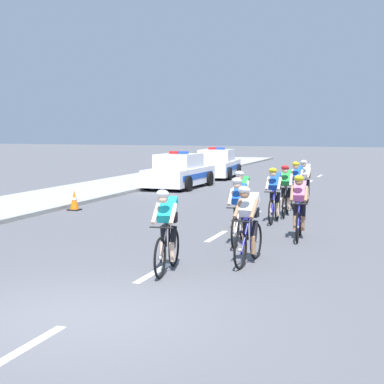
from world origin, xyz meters
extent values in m
plane|color=#56565B|center=(0.00, 0.00, 0.00)|extent=(160.00, 160.00, 0.00)
cube|color=#A3A099|center=(-7.83, 14.00, 0.06)|extent=(3.67, 60.00, 0.12)
cube|color=#9E9E99|center=(-6.07, 14.00, 0.07)|extent=(0.16, 60.00, 0.13)
cube|color=white|center=(0.00, -1.31, 0.00)|extent=(0.14, 1.60, 0.01)
cube|color=white|center=(0.00, 2.69, 0.00)|extent=(0.14, 1.60, 0.01)
cube|color=white|center=(0.00, 6.69, 0.00)|extent=(0.14, 1.60, 0.01)
cube|color=white|center=(0.00, 10.69, 0.00)|extent=(0.14, 1.60, 0.01)
cube|color=white|center=(0.00, 14.69, 0.00)|extent=(0.14, 1.60, 0.01)
cube|color=white|center=(0.00, 18.69, 0.00)|extent=(0.14, 1.60, 0.01)
cube|color=white|center=(0.00, 22.69, 0.00)|extent=(0.14, 1.60, 0.01)
cube|color=white|center=(0.00, 26.69, 0.00)|extent=(0.14, 1.60, 0.01)
torus|color=black|center=(0.27, 2.33, 0.36)|extent=(0.12, 0.72, 0.72)
cylinder|color=#99999E|center=(0.27, 2.33, 0.36)|extent=(0.07, 0.07, 0.06)
torus|color=black|center=(0.15, 3.32, 0.36)|extent=(0.12, 0.72, 0.72)
cylinder|color=#99999E|center=(0.15, 3.32, 0.36)|extent=(0.07, 0.07, 0.06)
cylinder|color=black|center=(0.22, 2.78, 0.90)|extent=(0.10, 0.55, 0.04)
cylinder|color=black|center=(0.24, 2.60, 0.58)|extent=(0.09, 0.48, 0.63)
cylinder|color=black|center=(0.19, 2.97, 0.60)|extent=(0.04, 0.04, 0.65)
cylinder|color=black|center=(0.26, 2.43, 0.88)|extent=(0.42, 0.07, 0.03)
cube|color=black|center=(0.19, 2.97, 0.94)|extent=(0.12, 0.23, 0.05)
cube|color=#19B2B7|center=(0.21, 2.85, 1.14)|extent=(0.34, 0.58, 0.45)
cube|color=black|center=(0.20, 2.96, 0.98)|extent=(0.30, 0.23, 0.18)
cylinder|color=black|center=(0.29, 2.92, 0.64)|extent=(0.13, 0.23, 0.40)
cylinder|color=beige|center=(0.30, 2.85, 0.37)|extent=(0.11, 0.16, 0.36)
cylinder|color=black|center=(0.11, 2.90, 0.64)|extent=(0.13, 0.18, 0.40)
cylinder|color=beige|center=(0.12, 2.82, 0.37)|extent=(0.10, 0.13, 0.36)
cylinder|color=beige|center=(0.39, 2.65, 1.09)|extent=(0.12, 0.41, 0.35)
cylinder|color=beige|center=(0.07, 2.62, 1.09)|extent=(0.12, 0.41, 0.35)
sphere|color=beige|center=(0.24, 2.55, 1.38)|extent=(0.19, 0.19, 0.19)
ellipsoid|color=white|center=(0.24, 2.54, 1.45)|extent=(0.26, 0.34, 0.24)
torus|color=black|center=(1.41, 3.46, 0.36)|extent=(0.09, 0.73, 0.72)
cylinder|color=#99999E|center=(1.41, 3.46, 0.36)|extent=(0.06, 0.06, 0.06)
torus|color=black|center=(1.47, 4.46, 0.36)|extent=(0.09, 0.73, 0.72)
cylinder|color=#99999E|center=(1.47, 4.46, 0.36)|extent=(0.06, 0.06, 0.06)
cylinder|color=#1E1E99|center=(1.44, 3.91, 0.90)|extent=(0.07, 0.55, 0.04)
cylinder|color=#1E1E99|center=(1.42, 3.74, 0.58)|extent=(0.07, 0.48, 0.63)
cylinder|color=#1E1E99|center=(1.45, 4.11, 0.60)|extent=(0.04, 0.04, 0.65)
cylinder|color=black|center=(1.41, 3.56, 0.88)|extent=(0.42, 0.06, 0.03)
cube|color=black|center=(1.45, 4.11, 0.94)|extent=(0.11, 0.23, 0.05)
cube|color=white|center=(1.44, 3.98, 1.14)|extent=(0.32, 0.57, 0.44)
cube|color=black|center=(1.45, 4.10, 0.98)|extent=(0.29, 0.22, 0.18)
cylinder|color=black|center=(1.53, 4.04, 0.64)|extent=(0.12, 0.23, 0.40)
cylinder|color=#9E7051|center=(1.53, 3.96, 0.37)|extent=(0.10, 0.16, 0.36)
cylinder|color=black|center=(1.36, 4.06, 0.64)|extent=(0.12, 0.18, 0.40)
cylinder|color=#9E7051|center=(1.35, 3.98, 0.37)|extent=(0.10, 0.13, 0.36)
cylinder|color=#9E7051|center=(1.59, 3.76, 1.09)|extent=(0.10, 0.41, 0.35)
cylinder|color=#9E7051|center=(1.27, 3.78, 1.09)|extent=(0.10, 0.41, 0.35)
sphere|color=#9E7051|center=(1.42, 3.69, 1.38)|extent=(0.19, 0.19, 0.19)
ellipsoid|color=white|center=(1.42, 3.68, 1.45)|extent=(0.25, 0.33, 0.24)
torus|color=black|center=(0.82, 5.27, 0.36)|extent=(0.09, 0.73, 0.72)
cylinder|color=#99999E|center=(0.82, 5.27, 0.36)|extent=(0.06, 0.06, 0.06)
torus|color=black|center=(0.76, 6.27, 0.36)|extent=(0.09, 0.73, 0.72)
cylinder|color=#99999E|center=(0.76, 6.27, 0.36)|extent=(0.06, 0.06, 0.06)
cylinder|color=white|center=(0.80, 5.72, 0.90)|extent=(0.07, 0.55, 0.04)
cylinder|color=white|center=(0.81, 5.55, 0.58)|extent=(0.07, 0.48, 0.63)
cylinder|color=white|center=(0.78, 5.92, 0.60)|extent=(0.04, 0.04, 0.65)
cylinder|color=black|center=(0.82, 5.37, 0.88)|extent=(0.42, 0.05, 0.03)
cube|color=black|center=(0.78, 5.92, 0.94)|extent=(0.11, 0.23, 0.05)
cube|color=blue|center=(0.79, 5.79, 1.14)|extent=(0.31, 0.57, 0.45)
cube|color=black|center=(0.78, 5.91, 0.98)|extent=(0.29, 0.22, 0.18)
cylinder|color=black|center=(0.88, 5.87, 0.64)|extent=(0.12, 0.23, 0.40)
cylinder|color=beige|center=(0.88, 5.79, 0.37)|extent=(0.10, 0.16, 0.36)
cylinder|color=black|center=(0.70, 5.85, 0.64)|extent=(0.12, 0.18, 0.40)
cylinder|color=beige|center=(0.70, 5.77, 0.37)|extent=(0.10, 0.13, 0.36)
cylinder|color=beige|center=(0.97, 5.59, 1.09)|extent=(0.10, 0.41, 0.35)
cylinder|color=beige|center=(0.65, 5.57, 1.09)|extent=(0.10, 0.41, 0.35)
sphere|color=beige|center=(0.81, 5.50, 1.38)|extent=(0.19, 0.19, 0.19)
ellipsoid|color=white|center=(0.81, 5.49, 1.45)|extent=(0.25, 0.33, 0.24)
torus|color=black|center=(1.98, 6.42, 0.36)|extent=(0.11, 0.73, 0.72)
cylinder|color=#99999E|center=(1.98, 6.42, 0.36)|extent=(0.07, 0.07, 0.06)
torus|color=black|center=(1.89, 7.42, 0.36)|extent=(0.11, 0.73, 0.72)
cylinder|color=#99999E|center=(1.89, 7.42, 0.36)|extent=(0.07, 0.07, 0.06)
cylinder|color=#1E1E99|center=(1.94, 6.87, 0.90)|extent=(0.09, 0.55, 0.04)
cylinder|color=#1E1E99|center=(1.96, 6.69, 0.58)|extent=(0.08, 0.48, 0.63)
cylinder|color=#1E1E99|center=(1.93, 7.07, 0.60)|extent=(0.04, 0.04, 0.65)
cylinder|color=black|center=(1.98, 6.52, 0.88)|extent=(0.42, 0.07, 0.03)
cube|color=black|center=(1.93, 7.07, 0.94)|extent=(0.12, 0.23, 0.05)
cube|color=pink|center=(1.94, 6.94, 1.14)|extent=(0.33, 0.57, 0.45)
cube|color=black|center=(1.93, 7.06, 0.98)|extent=(0.30, 0.22, 0.18)
cylinder|color=black|center=(2.02, 7.02, 0.64)|extent=(0.13, 0.23, 0.40)
cylinder|color=#9E7051|center=(2.03, 6.94, 0.37)|extent=(0.10, 0.16, 0.36)
cylinder|color=black|center=(1.84, 7.00, 0.64)|extent=(0.12, 0.18, 0.40)
cylinder|color=#9E7051|center=(1.85, 6.92, 0.37)|extent=(0.10, 0.13, 0.36)
cylinder|color=#9E7051|center=(2.12, 6.74, 1.09)|extent=(0.11, 0.41, 0.35)
cylinder|color=#9E7051|center=(1.80, 6.71, 1.09)|extent=(0.11, 0.41, 0.35)
sphere|color=#9E7051|center=(1.96, 6.64, 1.38)|extent=(0.19, 0.19, 0.19)
ellipsoid|color=yellow|center=(1.97, 6.63, 1.45)|extent=(0.26, 0.33, 0.24)
torus|color=black|center=(0.34, 7.39, 0.36)|extent=(0.06, 0.72, 0.72)
cylinder|color=#99999E|center=(0.34, 7.39, 0.36)|extent=(0.06, 0.06, 0.06)
torus|color=black|center=(0.31, 8.39, 0.36)|extent=(0.06, 0.72, 0.72)
cylinder|color=#99999E|center=(0.31, 8.39, 0.36)|extent=(0.06, 0.06, 0.06)
cylinder|color=#B21919|center=(0.33, 7.84, 0.90)|extent=(0.05, 0.55, 0.04)
cylinder|color=#B21919|center=(0.33, 7.67, 0.58)|extent=(0.05, 0.48, 0.63)
cylinder|color=#B21919|center=(0.32, 8.04, 0.60)|extent=(0.04, 0.04, 0.65)
cylinder|color=black|center=(0.34, 7.49, 0.88)|extent=(0.42, 0.04, 0.03)
cube|color=black|center=(0.32, 8.04, 0.94)|extent=(0.11, 0.22, 0.05)
cube|color=green|center=(0.33, 7.92, 1.14)|extent=(0.29, 0.56, 0.45)
cube|color=black|center=(0.32, 8.03, 0.98)|extent=(0.28, 0.21, 0.18)
cylinder|color=black|center=(0.41, 7.98, 0.64)|extent=(0.12, 0.23, 0.40)
cylinder|color=beige|center=(0.42, 7.90, 0.37)|extent=(0.09, 0.16, 0.36)
cylinder|color=black|center=(0.23, 7.98, 0.64)|extent=(0.11, 0.17, 0.40)
cylinder|color=beige|center=(0.24, 7.90, 0.37)|extent=(0.09, 0.12, 0.36)
cylinder|color=beige|center=(0.49, 7.71, 1.09)|extent=(0.09, 0.40, 0.35)
cylinder|color=beige|center=(0.17, 7.70, 1.09)|extent=(0.09, 0.40, 0.35)
sphere|color=beige|center=(0.33, 7.62, 1.38)|extent=(0.19, 0.19, 0.19)
ellipsoid|color=white|center=(0.33, 7.61, 1.45)|extent=(0.24, 0.32, 0.24)
torus|color=black|center=(0.90, 8.81, 0.36)|extent=(0.06, 0.72, 0.72)
cylinder|color=#99999E|center=(0.90, 8.81, 0.36)|extent=(0.06, 0.06, 0.06)
torus|color=black|center=(0.88, 9.81, 0.36)|extent=(0.06, 0.72, 0.72)
cylinder|color=#99999E|center=(0.88, 9.81, 0.36)|extent=(0.06, 0.06, 0.06)
cylinder|color=#1E1E99|center=(0.89, 9.26, 0.90)|extent=(0.05, 0.55, 0.04)
cylinder|color=#1E1E99|center=(0.89, 9.09, 0.58)|extent=(0.05, 0.48, 0.63)
cylinder|color=#1E1E99|center=(0.88, 9.46, 0.60)|extent=(0.04, 0.04, 0.65)
cylinder|color=black|center=(0.90, 8.91, 0.88)|extent=(0.42, 0.04, 0.03)
cube|color=black|center=(0.88, 9.46, 0.94)|extent=(0.11, 0.22, 0.05)
cube|color=blue|center=(0.89, 9.34, 1.14)|extent=(0.29, 0.55, 0.47)
cube|color=black|center=(0.88, 9.45, 0.98)|extent=(0.28, 0.21, 0.18)
cylinder|color=black|center=(0.98, 9.41, 0.64)|extent=(0.12, 0.23, 0.40)
cylinder|color=beige|center=(0.98, 9.33, 0.37)|extent=(0.09, 0.16, 0.36)
cylinder|color=black|center=(0.80, 9.40, 0.64)|extent=(0.11, 0.17, 0.40)
cylinder|color=beige|center=(0.80, 9.32, 0.37)|extent=(0.09, 0.12, 0.36)
cylinder|color=beige|center=(1.05, 9.13, 1.09)|extent=(0.09, 0.40, 0.35)
cylinder|color=beige|center=(0.73, 9.12, 1.09)|extent=(0.09, 0.40, 0.35)
sphere|color=beige|center=(0.89, 9.04, 1.38)|extent=(0.19, 0.19, 0.19)
ellipsoid|color=yellow|center=(0.89, 9.03, 1.45)|extent=(0.24, 0.32, 0.24)
torus|color=black|center=(0.97, 12.09, 0.36)|extent=(0.08, 0.73, 0.72)
cylinder|color=#99999E|center=(0.97, 12.09, 0.36)|extent=(0.06, 0.06, 0.06)
torus|color=black|center=(1.02, 13.08, 0.36)|extent=(0.08, 0.73, 0.72)
cylinder|color=#99999E|center=(1.02, 13.08, 0.36)|extent=(0.06, 0.06, 0.06)
cylinder|color=silver|center=(1.00, 12.54, 0.90)|extent=(0.06, 0.55, 0.04)
cylinder|color=silver|center=(0.99, 12.36, 0.58)|extent=(0.06, 0.48, 0.63)
cylinder|color=silver|center=(1.01, 12.73, 0.60)|extent=(0.04, 0.04, 0.65)
cylinder|color=black|center=(0.98, 12.19, 0.88)|extent=(0.42, 0.05, 0.03)
cube|color=black|center=(1.01, 12.73, 0.94)|extent=(0.11, 0.22, 0.05)
cube|color=blue|center=(1.00, 12.61, 1.14)|extent=(0.31, 0.55, 0.47)
cube|color=black|center=(1.00, 12.72, 0.98)|extent=(0.29, 0.21, 0.18)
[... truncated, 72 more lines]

